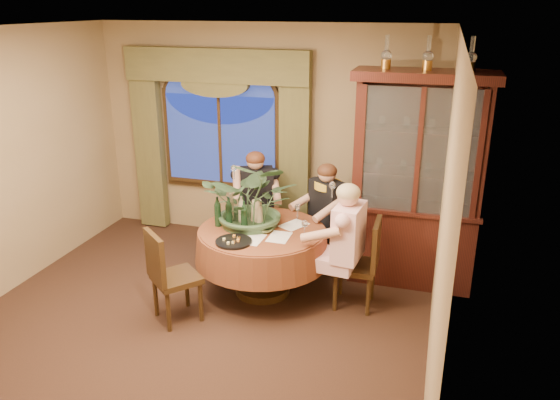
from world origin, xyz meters
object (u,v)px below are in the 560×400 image
(person_back, at_px, (256,204))
(person_scarf, at_px, (327,218))
(olive_bowl, at_px, (265,230))
(wine_bottle_1, at_px, (244,216))
(chair_right, at_px, (355,264))
(wine_bottle_2, at_px, (218,212))
(oil_lamp_left, at_px, (387,52))
(chair_back, at_px, (258,220))
(person_pink, at_px, (348,249))
(oil_lamp_right, at_px, (472,54))
(wine_bottle_3, at_px, (231,208))
(oil_lamp_center, at_px, (428,53))
(wine_bottle_4, at_px, (241,211))
(wine_bottle_5, at_px, (229,212))
(centerpiece_plant, at_px, (254,167))
(chair_back_right, at_px, (335,231))
(stoneware_vase, at_px, (257,212))
(chair_front_left, at_px, (176,276))
(china_cabinet, at_px, (417,182))
(dining_table, at_px, (262,261))

(person_back, bearing_deg, person_scarf, 147.76)
(olive_bowl, relative_size, wine_bottle_1, 0.47)
(chair_right, relative_size, wine_bottle_2, 2.91)
(oil_lamp_left, height_order, wine_bottle_2, oil_lamp_left)
(chair_back, distance_m, person_pink, 1.62)
(oil_lamp_right, height_order, chair_right, oil_lamp_right)
(person_back, bearing_deg, olive_bowl, 91.50)
(person_back, distance_m, wine_bottle_3, 0.84)
(oil_lamp_left, bearing_deg, oil_lamp_center, 0.00)
(oil_lamp_right, bearing_deg, person_scarf, -179.57)
(wine_bottle_1, xyz_separation_m, wine_bottle_4, (-0.08, 0.14, 0.00))
(oil_lamp_right, bearing_deg, wine_bottle_5, -161.07)
(oil_lamp_left, height_order, centerpiece_plant, oil_lamp_left)
(person_scarf, bearing_deg, person_pink, 151.32)
(chair_back_right, xyz_separation_m, wine_bottle_3, (-1.03, -0.70, 0.44))
(person_back, xyz_separation_m, person_scarf, (0.93, -0.15, -0.02))
(stoneware_vase, height_order, centerpiece_plant, centerpiece_plant)
(wine_bottle_3, bearing_deg, stoneware_vase, 10.71)
(chair_back, height_order, chair_front_left, same)
(stoneware_vase, relative_size, wine_bottle_3, 0.80)
(wine_bottle_1, bearing_deg, oil_lamp_left, 33.67)
(oil_lamp_center, distance_m, person_back, 2.66)
(china_cabinet, height_order, oil_lamp_right, oil_lamp_right)
(centerpiece_plant, distance_m, olive_bowl, 0.67)
(dining_table, bearing_deg, oil_lamp_left, 34.15)
(oil_lamp_center, xyz_separation_m, olive_bowl, (-1.46, -0.82, -1.76))
(dining_table, bearing_deg, oil_lamp_center, 26.32)
(wine_bottle_3, xyz_separation_m, wine_bottle_4, (0.14, -0.04, 0.00))
(wine_bottle_2, bearing_deg, oil_lamp_center, 21.80)
(chair_back, height_order, person_pink, person_pink)
(wine_bottle_1, distance_m, wine_bottle_2, 0.32)
(wine_bottle_4, bearing_deg, oil_lamp_center, 21.73)
(chair_back, bearing_deg, chair_right, 126.14)
(chair_back, bearing_deg, wine_bottle_4, 75.17)
(chair_back, distance_m, wine_bottle_2, 1.03)
(oil_lamp_center, distance_m, wine_bottle_1, 2.49)
(person_back, bearing_deg, wine_bottle_3, 66.44)
(chair_right, height_order, person_back, person_back)
(wine_bottle_5, bearing_deg, chair_back, 88.95)
(wine_bottle_1, bearing_deg, centerpiece_plant, 77.40)
(person_pink, distance_m, wine_bottle_2, 1.44)
(chair_back_right, height_order, centerpiece_plant, centerpiece_plant)
(person_pink, distance_m, stoneware_vase, 1.09)
(china_cabinet, bearing_deg, person_scarf, -179.39)
(oil_lamp_left, relative_size, stoneware_vase, 1.30)
(dining_table, xyz_separation_m, wine_bottle_1, (-0.16, -0.09, 0.54))
(stoneware_vase, bearing_deg, wine_bottle_3, -169.29)
(oil_lamp_left, xyz_separation_m, chair_front_left, (-1.75, -1.51, -2.06))
(oil_lamp_right, relative_size, person_scarf, 0.26)
(wine_bottle_4, bearing_deg, chair_front_left, -116.39)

